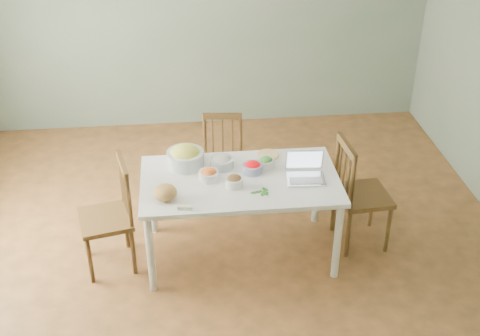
{
  "coord_description": "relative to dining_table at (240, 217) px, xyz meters",
  "views": [
    {
      "loc": [
        -0.31,
        -4.17,
        3.36
      ],
      "look_at": [
        0.13,
        -0.01,
        0.84
      ],
      "focal_mm": 46.56,
      "sensor_mm": 36.0,
      "label": 1
    }
  ],
  "objects": [
    {
      "name": "bread_boule",
      "position": [
        -0.59,
        -0.23,
        0.43
      ],
      "size": [
        0.19,
        0.19,
        0.12
      ],
      "primitive_type": "ellipsoid",
      "rotation": [
        0.0,
        0.0,
        0.06
      ],
      "color": "#B98F3F",
      "rests_on": "dining_table"
    },
    {
      "name": "bowl_squash",
      "position": [
        -0.42,
        0.25,
        0.46
      ],
      "size": [
        0.33,
        0.33,
        0.18
      ],
      "primitive_type": null,
      "rotation": [
        0.0,
        0.0,
        0.08
      ],
      "color": "yellow",
      "rests_on": "dining_table"
    },
    {
      "name": "dining_table",
      "position": [
        0.0,
        0.0,
        0.0
      ],
      "size": [
        1.58,
        0.89,
        0.74
      ],
      "primitive_type": null,
      "color": "white",
      "rests_on": "floor"
    },
    {
      "name": "basil_bunch",
      "position": [
        0.13,
        -0.21,
        0.38
      ],
      "size": [
        0.17,
        0.17,
        0.02
      ],
      "primitive_type": null,
      "color": "#1E5E1C",
      "rests_on": "dining_table"
    },
    {
      "name": "wall_back",
      "position": [
        -0.13,
        2.51,
        0.98
      ],
      "size": [
        5.0,
        0.0,
        2.7
      ],
      "primitive_type": "cube",
      "color": "gray",
      "rests_on": "ground"
    },
    {
      "name": "bowl_mushroom",
      "position": [
        -0.06,
        -0.1,
        0.42
      ],
      "size": [
        0.17,
        0.17,
        0.09
      ],
      "primitive_type": null,
      "rotation": [
        0.0,
        0.0,
        -0.28
      ],
      "color": "#3C210D",
      "rests_on": "dining_table"
    },
    {
      "name": "bowl_broccoli",
      "position": [
        0.23,
        0.17,
        0.41
      ],
      "size": [
        0.16,
        0.16,
        0.09
      ],
      "primitive_type": null,
      "rotation": [
        0.0,
        0.0,
        -0.19
      ],
      "color": "#1D4D1B",
      "rests_on": "dining_table"
    },
    {
      "name": "bowl_carrot",
      "position": [
        -0.25,
        0.02,
        0.41
      ],
      "size": [
        0.21,
        0.21,
        0.09
      ],
      "primitive_type": null,
      "rotation": [
        0.0,
        0.0,
        -0.34
      ],
      "color": "orange",
      "rests_on": "dining_table"
    },
    {
      "name": "chair_left",
      "position": [
        -1.08,
        -0.04,
        0.11
      ],
      "size": [
        0.48,
        0.5,
        0.96
      ],
      "primitive_type": null,
      "rotation": [
        0.0,
        0.0,
        -1.36
      ],
      "color": "#38240D",
      "rests_on": "floor"
    },
    {
      "name": "bowl_onion",
      "position": [
        -0.13,
        0.19,
        0.42
      ],
      "size": [
        0.21,
        0.21,
        0.1
      ],
      "primitive_type": null,
      "rotation": [
        0.0,
        0.0,
        0.13
      ],
      "color": "beige",
      "rests_on": "dining_table"
    },
    {
      "name": "flatbread",
      "position": [
        0.27,
        0.34,
        0.38
      ],
      "size": [
        0.23,
        0.23,
        0.02
      ],
      "primitive_type": "cylinder",
      "rotation": [
        0.0,
        0.0,
        -0.29
      ],
      "color": "#D8B785",
      "rests_on": "dining_table"
    },
    {
      "name": "chair_far",
      "position": [
        -0.08,
        0.76,
        0.07
      ],
      "size": [
        0.42,
        0.41,
        0.87
      ],
      "primitive_type": null,
      "rotation": [
        0.0,
        0.0,
        -0.11
      ],
      "color": "#38240D",
      "rests_on": "floor"
    },
    {
      "name": "laptop",
      "position": [
        0.52,
        -0.07,
        0.47
      ],
      "size": [
        0.32,
        0.28,
        0.21
      ],
      "primitive_type": null,
      "rotation": [
        0.0,
        0.0,
        -0.08
      ],
      "color": "silver",
      "rests_on": "dining_table"
    },
    {
      "name": "bowl_redpep",
      "position": [
        0.11,
        0.09,
        0.42
      ],
      "size": [
        0.17,
        0.17,
        0.09
      ],
      "primitive_type": null,
      "rotation": [
        0.0,
        0.0,
        -0.04
      ],
      "color": "#E80004",
      "rests_on": "dining_table"
    },
    {
      "name": "chair_right",
      "position": [
        1.05,
        0.06,
        0.12
      ],
      "size": [
        0.45,
        0.47,
        0.99
      ],
      "primitive_type": null,
      "rotation": [
        0.0,
        0.0,
        1.65
      ],
      "color": "#38240D",
      "rests_on": "floor"
    },
    {
      "name": "butter_stick",
      "position": [
        -0.45,
        -0.38,
        0.38
      ],
      "size": [
        0.11,
        0.05,
        0.03
      ],
      "primitive_type": "cube",
      "rotation": [
        0.0,
        0.0,
        -0.16
      ],
      "color": "beige",
      "rests_on": "dining_table"
    },
    {
      "name": "floor",
      "position": [
        -0.13,
        0.01,
        -0.37
      ],
      "size": [
        5.0,
        5.0,
        0.0
      ],
      "primitive_type": "cube",
      "color": "#4B3419",
      "rests_on": "ground"
    }
  ]
}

